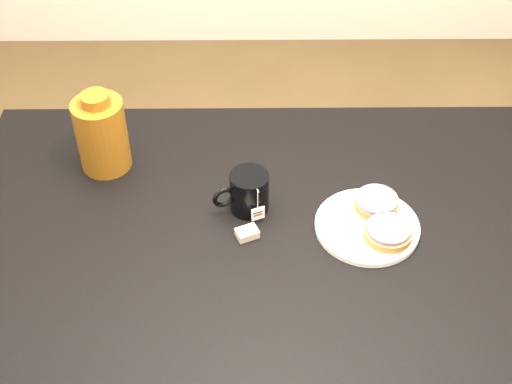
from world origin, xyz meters
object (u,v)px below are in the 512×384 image
(plate, at_px, (367,226))
(bagel_back, at_px, (376,203))
(teabag_pouch, at_px, (247,233))
(bagel_package, at_px, (102,134))
(table, at_px, (284,264))
(bagel_front, at_px, (388,232))
(mug, at_px, (248,192))

(plate, xyz_separation_m, bagel_back, (0.02, 0.05, 0.02))
(teabag_pouch, distance_m, bagel_package, 0.41)
(table, height_order, bagel_back, bagel_back)
(table, relative_size, plate, 6.35)
(plate, xyz_separation_m, bagel_front, (0.04, -0.03, 0.02))
(teabag_pouch, xyz_separation_m, bagel_package, (-0.33, 0.23, 0.08))
(bagel_front, bearing_deg, bagel_package, 158.24)
(bagel_back, distance_m, bagel_package, 0.63)
(plate, bearing_deg, teabag_pouch, -175.43)
(table, xyz_separation_m, plate, (0.17, 0.03, 0.09))
(bagel_back, bearing_deg, bagel_package, 165.20)
(plate, distance_m, bagel_front, 0.05)
(table, bearing_deg, bagel_back, 21.42)
(mug, bearing_deg, bagel_back, -24.84)
(bagel_back, relative_size, teabag_pouch, 2.92)
(teabag_pouch, height_order, bagel_package, bagel_package)
(plate, xyz_separation_m, bagel_package, (-0.58, 0.21, 0.08))
(table, distance_m, mug, 0.18)
(plate, xyz_separation_m, teabag_pouch, (-0.25, -0.02, 0.00))
(bagel_front, distance_m, bagel_package, 0.67)
(bagel_front, distance_m, mug, 0.30)
(bagel_back, bearing_deg, bagel_front, -81.63)
(bagel_front, bearing_deg, plate, 137.26)
(plate, bearing_deg, bagel_front, -42.74)
(table, xyz_separation_m, teabag_pouch, (-0.08, 0.01, 0.09))
(bagel_front, distance_m, teabag_pouch, 0.29)
(plate, bearing_deg, table, -171.65)
(bagel_package, bearing_deg, bagel_front, -21.76)
(teabag_pouch, bearing_deg, bagel_back, 14.61)
(bagel_back, distance_m, mug, 0.28)
(bagel_package, bearing_deg, bagel_back, -14.80)
(table, xyz_separation_m, bagel_package, (-0.41, 0.24, 0.17))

